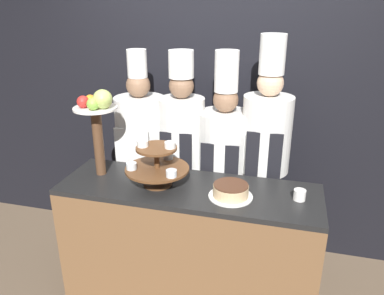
{
  "coord_description": "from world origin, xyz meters",
  "views": [
    {
      "loc": [
        0.6,
        -1.89,
        2.13
      ],
      "look_at": [
        0.0,
        0.38,
        1.21
      ],
      "focal_mm": 35.0,
      "sensor_mm": 36.0,
      "label": 1
    }
  ],
  "objects_px": {
    "chef_left": "(142,150)",
    "cup_white": "(300,195)",
    "chef_center_left": "(182,151)",
    "cake_round": "(231,191)",
    "chef_right": "(265,153)",
    "tiered_stand": "(157,164)",
    "fruit_pedestal": "(98,115)",
    "chef_center_right": "(224,161)"
  },
  "relations": [
    {
      "from": "cup_white",
      "to": "tiered_stand",
      "type": "bearing_deg",
      "value": -178.08
    },
    {
      "from": "chef_center_right",
      "to": "chef_right",
      "type": "bearing_deg",
      "value": -0.0
    },
    {
      "from": "cake_round",
      "to": "chef_left",
      "type": "relative_size",
      "value": 0.16
    },
    {
      "from": "cake_round",
      "to": "chef_center_right",
      "type": "bearing_deg",
      "value": 104.49
    },
    {
      "from": "tiered_stand",
      "to": "chef_left",
      "type": "distance_m",
      "value": 0.65
    },
    {
      "from": "cake_round",
      "to": "chef_left",
      "type": "bearing_deg",
      "value": 145.59
    },
    {
      "from": "cake_round",
      "to": "chef_left",
      "type": "height_order",
      "value": "chef_left"
    },
    {
      "from": "chef_left",
      "to": "chef_right",
      "type": "height_order",
      "value": "chef_right"
    },
    {
      "from": "fruit_pedestal",
      "to": "chef_right",
      "type": "bearing_deg",
      "value": 23.16
    },
    {
      "from": "cup_white",
      "to": "chef_center_left",
      "type": "height_order",
      "value": "chef_center_left"
    },
    {
      "from": "chef_left",
      "to": "cup_white",
      "type": "bearing_deg",
      "value": -21.64
    },
    {
      "from": "fruit_pedestal",
      "to": "chef_center_right",
      "type": "distance_m",
      "value": 1.04
    },
    {
      "from": "chef_right",
      "to": "cup_white",
      "type": "bearing_deg",
      "value": -62.8
    },
    {
      "from": "tiered_stand",
      "to": "cup_white",
      "type": "height_order",
      "value": "tiered_stand"
    },
    {
      "from": "chef_left",
      "to": "fruit_pedestal",
      "type": "bearing_deg",
      "value": -102.56
    },
    {
      "from": "cup_white",
      "to": "chef_right",
      "type": "relative_size",
      "value": 0.04
    },
    {
      "from": "tiered_stand",
      "to": "fruit_pedestal",
      "type": "height_order",
      "value": "fruit_pedestal"
    },
    {
      "from": "cake_round",
      "to": "chef_right",
      "type": "relative_size",
      "value": 0.15
    },
    {
      "from": "chef_center_left",
      "to": "cake_round",
      "type": "bearing_deg",
      "value": -49.6
    },
    {
      "from": "fruit_pedestal",
      "to": "chef_right",
      "type": "xyz_separation_m",
      "value": [
        1.12,
        0.48,
        -0.36
      ]
    },
    {
      "from": "cup_white",
      "to": "chef_center_left",
      "type": "relative_size",
      "value": 0.04
    },
    {
      "from": "chef_center_left",
      "to": "chef_center_right",
      "type": "xyz_separation_m",
      "value": [
        0.34,
        0.0,
        -0.05
      ]
    },
    {
      "from": "cake_round",
      "to": "chef_center_left",
      "type": "xyz_separation_m",
      "value": [
        -0.49,
        0.58,
        -0.0
      ]
    },
    {
      "from": "chef_center_left",
      "to": "chef_right",
      "type": "height_order",
      "value": "chef_right"
    },
    {
      "from": "tiered_stand",
      "to": "chef_right",
      "type": "relative_size",
      "value": 0.22
    },
    {
      "from": "chef_left",
      "to": "chef_center_left",
      "type": "xyz_separation_m",
      "value": [
        0.35,
        -0.0,
        0.03
      ]
    },
    {
      "from": "fruit_pedestal",
      "to": "chef_center_right",
      "type": "xyz_separation_m",
      "value": [
        0.8,
        0.48,
        -0.46
      ]
    },
    {
      "from": "chef_left",
      "to": "chef_right",
      "type": "distance_m",
      "value": 1.01
    },
    {
      "from": "fruit_pedestal",
      "to": "chef_center_left",
      "type": "height_order",
      "value": "chef_center_left"
    },
    {
      "from": "cake_round",
      "to": "chef_right",
      "type": "xyz_separation_m",
      "value": [
        0.17,
        0.58,
        0.05
      ]
    },
    {
      "from": "chef_left",
      "to": "chef_center_right",
      "type": "distance_m",
      "value": 0.69
    },
    {
      "from": "chef_center_right",
      "to": "chef_right",
      "type": "relative_size",
      "value": 0.94
    },
    {
      "from": "chef_left",
      "to": "chef_center_right",
      "type": "xyz_separation_m",
      "value": [
        0.69,
        0.0,
        -0.02
      ]
    },
    {
      "from": "chef_right",
      "to": "chef_left",
      "type": "bearing_deg",
      "value": -180.0
    },
    {
      "from": "cup_white",
      "to": "chef_right",
      "type": "distance_m",
      "value": 0.57
    },
    {
      "from": "fruit_pedestal",
      "to": "chef_center_right",
      "type": "relative_size",
      "value": 0.35
    },
    {
      "from": "fruit_pedestal",
      "to": "cup_white",
      "type": "bearing_deg",
      "value": -1.07
    },
    {
      "from": "tiered_stand",
      "to": "fruit_pedestal",
      "type": "relative_size",
      "value": 0.69
    },
    {
      "from": "chef_center_left",
      "to": "chef_left",
      "type": "bearing_deg",
      "value": 180.0
    },
    {
      "from": "tiered_stand",
      "to": "chef_center_left",
      "type": "relative_size",
      "value": 0.24
    },
    {
      "from": "tiered_stand",
      "to": "cake_round",
      "type": "height_order",
      "value": "tiered_stand"
    },
    {
      "from": "fruit_pedestal",
      "to": "chef_right",
      "type": "height_order",
      "value": "chef_right"
    }
  ]
}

